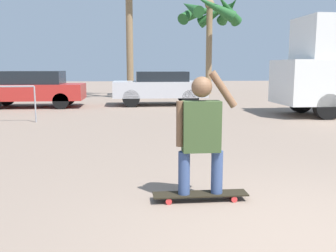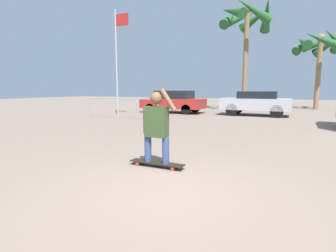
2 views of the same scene
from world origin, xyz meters
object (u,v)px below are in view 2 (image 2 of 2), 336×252
(palm_tree_center_background, at_px, (246,20))
(flagpole, at_px, (118,55))
(parked_car_red, at_px, (173,101))
(palm_tree_near_van, at_px, (322,45))
(skateboard, at_px, (157,163))
(person_skateboarder, at_px, (156,123))
(parked_car_silver, at_px, (256,102))

(palm_tree_center_background, bearing_deg, flagpole, -131.63)
(flagpole, bearing_deg, palm_tree_center_background, 48.37)
(parked_car_red, distance_m, flagpole, 4.59)
(palm_tree_near_van, bearing_deg, skateboard, -102.11)
(flagpole, bearing_deg, skateboard, -49.80)
(flagpole, bearing_deg, person_skateboarder, -49.80)
(skateboard, distance_m, palm_tree_near_van, 19.54)
(person_skateboarder, distance_m, parked_car_silver, 11.56)
(skateboard, relative_size, palm_tree_center_background, 0.15)
(parked_car_silver, height_order, flagpole, flagpole)
(palm_tree_near_van, bearing_deg, flagpole, -136.50)
(skateboard, xyz_separation_m, palm_tree_center_background, (-0.94, 14.93, 6.22))
(parked_car_red, distance_m, palm_tree_near_van, 12.11)
(parked_car_red, bearing_deg, palm_tree_near_van, 40.11)
(person_skateboarder, bearing_deg, skateboard, 0.00)
(palm_tree_center_background, height_order, flagpole, palm_tree_center_background)
(skateboard, relative_size, flagpole, 0.19)
(skateboard, distance_m, flagpole, 11.25)
(skateboard, distance_m, parked_car_silver, 11.58)
(person_skateboarder, bearing_deg, parked_car_red, 112.99)
(parked_car_silver, distance_m, palm_tree_near_van, 8.83)
(flagpole, bearing_deg, parked_car_silver, 24.65)
(palm_tree_near_van, bearing_deg, parked_car_silver, -117.14)
(parked_car_red, height_order, palm_tree_center_background, palm_tree_center_background)
(skateboard, xyz_separation_m, parked_car_silver, (0.40, 11.55, 0.69))
(palm_tree_center_background, bearing_deg, skateboard, -86.40)
(parked_car_red, bearing_deg, parked_car_silver, 4.03)
(parked_car_silver, height_order, palm_tree_center_background, palm_tree_center_background)
(parked_car_silver, height_order, palm_tree_near_van, palm_tree_near_van)
(skateboard, xyz_separation_m, flagpole, (-6.92, 8.19, 3.39))
(palm_tree_center_background, distance_m, flagpole, 9.44)
(palm_tree_near_van, xyz_separation_m, flagpole, (-10.90, -10.34, -1.35))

